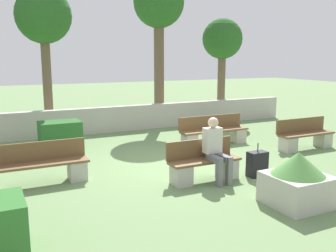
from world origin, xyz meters
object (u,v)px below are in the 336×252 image
at_px(bench_right_side, 34,169).
at_px(tree_center_left, 44,19).
at_px(bench_back, 214,133).
at_px(planter_corner_left, 297,179).
at_px(tree_rightmost, 222,42).
at_px(person_seated_man, 215,146).
at_px(bench_front, 204,166).
at_px(bench_left_side, 305,137).
at_px(suitcase, 257,164).
at_px(tree_center_right, 159,8).

xyz_separation_m(bench_right_side, tree_center_left, (1.19, 5.56, 3.52)).
distance_m(bench_back, planter_corner_left, 4.79).
height_order(planter_corner_left, tree_rightmost, tree_rightmost).
xyz_separation_m(bench_right_side, person_seated_man, (3.48, -1.43, 0.41)).
distance_m(bench_front, planter_corner_left, 2.04).
xyz_separation_m(bench_left_side, person_seated_man, (-3.91, -1.25, 0.42)).
distance_m(bench_right_side, suitcase, 4.76).
height_order(suitcase, tree_center_left, tree_center_left).
height_order(planter_corner_left, tree_center_left, tree_center_left).
distance_m(tree_center_left, tree_rightmost, 7.19).
bearing_deg(suitcase, tree_center_left, 114.84).
bearing_deg(tree_center_right, bench_right_side, -134.81).
xyz_separation_m(bench_front, bench_right_side, (-3.28, 1.30, 0.02)).
bearing_deg(person_seated_man, tree_center_left, 108.14).
distance_m(suitcase, tree_center_right, 8.15).
xyz_separation_m(person_seated_man, tree_center_left, (-2.29, 6.98, 3.11)).
bearing_deg(bench_front, tree_rightmost, 53.38).
relative_size(person_seated_man, suitcase, 1.79).
xyz_separation_m(bench_front, tree_center_right, (2.07, 6.68, 4.10)).
height_order(bench_front, suitcase, bench_front).
relative_size(bench_left_side, bench_right_side, 0.83).
relative_size(bench_front, bench_back, 0.73).
bearing_deg(suitcase, bench_right_side, 160.65).
bearing_deg(tree_center_right, person_seated_man, -105.37).
bearing_deg(tree_center_right, bench_back, -90.37).
bearing_deg(tree_rightmost, planter_corner_left, -116.29).
distance_m(planter_corner_left, tree_center_left, 9.80).
bearing_deg(tree_center_left, bench_left_side, -42.74).
bearing_deg(bench_back, person_seated_man, -111.40).
distance_m(bench_left_side, tree_center_right, 7.20).
bearing_deg(bench_back, planter_corner_left, -93.99).
bearing_deg(bench_right_side, bench_back, 12.08).
bearing_deg(planter_corner_left, tree_center_left, 108.15).
relative_size(person_seated_man, tree_rightmost, 0.32).
bearing_deg(suitcase, bench_front, 166.88).
height_order(bench_front, bench_right_side, same).
xyz_separation_m(bench_left_side, bench_right_side, (-7.39, 0.18, 0.01)).
xyz_separation_m(bench_front, bench_back, (2.04, 2.73, 0.02)).
bearing_deg(bench_right_side, person_seated_man, -25.39).
xyz_separation_m(bench_right_side, bench_back, (5.32, 1.44, 0.00)).
xyz_separation_m(suitcase, tree_rightmost, (3.87, 7.11, 2.97)).
bearing_deg(planter_corner_left, suitcase, 74.77).
bearing_deg(planter_corner_left, bench_back, 74.61).
bearing_deg(tree_center_right, planter_corner_left, -98.61).
xyz_separation_m(bench_left_side, tree_rightmost, (0.96, 5.71, 2.91)).
relative_size(bench_right_side, tree_center_left, 0.45).
height_order(planter_corner_left, tree_center_right, tree_center_right).
relative_size(bench_left_side, suitcase, 2.40).
relative_size(bench_back, tree_center_right, 0.39).
xyz_separation_m(bench_front, tree_rightmost, (5.07, 6.82, 2.92)).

